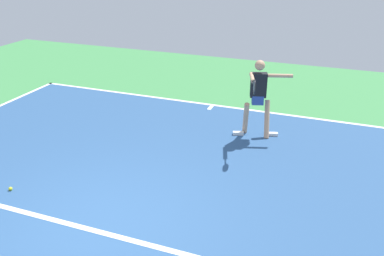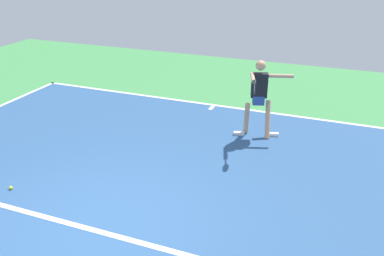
{
  "view_description": "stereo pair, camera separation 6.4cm",
  "coord_description": "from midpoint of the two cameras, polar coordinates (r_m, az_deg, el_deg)",
  "views": [
    {
      "loc": [
        -3.15,
        4.3,
        3.91
      ],
      "look_at": [
        -0.74,
        -2.03,
        0.9
      ],
      "focal_mm": 38.84,
      "sensor_mm": 36.0,
      "label": 1
    },
    {
      "loc": [
        -3.21,
        4.28,
        3.91
      ],
      "look_at": [
        -0.74,
        -2.03,
        0.9
      ],
      "focal_mm": 38.84,
      "sensor_mm": 36.0,
      "label": 2
    }
  ],
  "objects": [
    {
      "name": "court_surface",
      "position": [
        6.62,
        -12.51,
        -12.91
      ],
      "size": [
        10.58,
        11.14,
        0.0
      ],
      "primitive_type": "cube",
      "color": "#2D5484",
      "rests_on": "ground_plane"
    },
    {
      "name": "court_line_baseline_near",
      "position": [
        11.03,
        3.23,
        3.17
      ],
      "size": [
        10.58,
        0.1,
        0.01
      ],
      "primitive_type": "cube",
      "color": "white",
      "rests_on": "ground_plane"
    },
    {
      "name": "court_line_centre_mark",
      "position": [
        10.85,
        2.89,
        2.82
      ],
      "size": [
        0.1,
        0.3,
        0.01
      ],
      "primitive_type": "cube",
      "color": "white",
      "rests_on": "ground_plane"
    },
    {
      "name": "tennis_ball_by_sideline",
      "position": [
        7.92,
        -23.42,
        -7.55
      ],
      "size": [
        0.07,
        0.07,
        0.07
      ],
      "primitive_type": "sphere",
      "color": "yellow",
      "rests_on": "ground_plane"
    },
    {
      "name": "court_line_service",
      "position": [
        6.54,
        -13.11,
        -13.48
      ],
      "size": [
        7.93,
        0.1,
        0.01
      ],
      "primitive_type": "cube",
      "color": "white",
      "rests_on": "ground_plane"
    },
    {
      "name": "tennis_player",
      "position": [
        8.98,
        9.41,
        4.56
      ],
      "size": [
        1.17,
        1.31,
        1.73
      ],
      "rotation": [
        0.0,
        0.0,
        0.3
      ],
      "color": "tan",
      "rests_on": "ground_plane"
    },
    {
      "name": "ground_plane",
      "position": [
        6.62,
        -12.51,
        -12.92
      ],
      "size": [
        20.89,
        20.89,
        0.0
      ],
      "primitive_type": "plane",
      "color": "#428E4C"
    }
  ]
}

